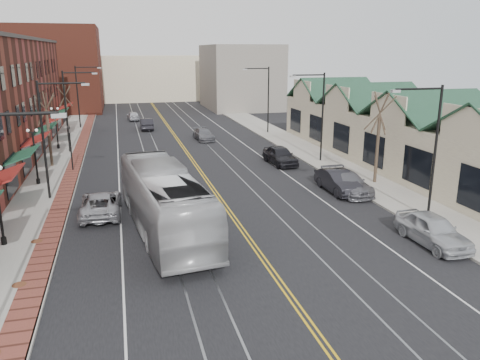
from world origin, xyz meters
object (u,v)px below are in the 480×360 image
parked_car_a (433,230)px  parked_car_d (280,155)px  parked_car_b (338,181)px  parked_car_c (347,183)px  transit_bus (164,200)px  parked_suv (101,204)px

parked_car_a → parked_car_d: size_ratio=0.99×
parked_car_b → parked_car_d: 9.35m
parked_car_a → parked_car_c: (0.00, 9.75, -0.06)m
transit_bus → parked_car_a: 14.73m
parked_car_c → transit_bus: bearing=-163.8°
parked_suv → parked_car_a: 19.59m
transit_bus → parked_suv: 5.35m
transit_bus → parked_suv: (-3.62, 3.77, -1.10)m
parked_car_d → parked_suv: bearing=-150.1°
transit_bus → parked_suv: size_ratio=2.48×
transit_bus → parked_car_c: (13.62, 4.24, -1.08)m
transit_bus → parked_car_b: (13.04, 4.56, -1.04)m
parked_suv → parked_car_d: 18.43m
parked_suv → parked_car_b: size_ratio=1.09×
parked_car_a → parked_car_d: parked_car_d is taller
parked_car_a → parked_suv: bearing=150.7°
parked_suv → parked_car_d: size_ratio=1.09×
parked_car_c → parked_car_d: (-1.80, 9.60, 0.07)m
transit_bus → parked_suv: bearing=-52.4°
parked_car_b → parked_car_a: bearing=-86.8°
transit_bus → parked_car_c: 14.30m
parked_car_c → parked_car_d: 9.76m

